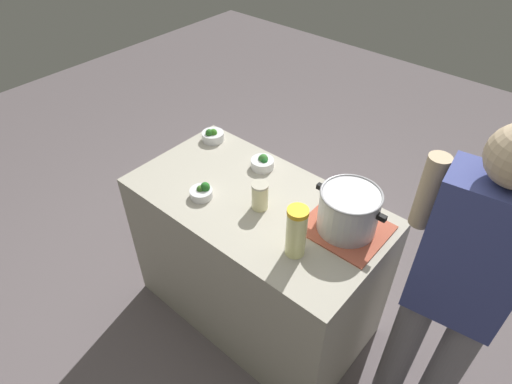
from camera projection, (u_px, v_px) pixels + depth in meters
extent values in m
plane|color=#645A5D|center=(256.00, 307.00, 2.69)|extent=(8.00, 8.00, 0.00)
cube|color=#ACA696|center=(256.00, 260.00, 2.40)|extent=(1.30, 0.70, 0.89)
cube|color=#B6563F|center=(345.00, 228.00, 1.96)|extent=(0.36, 0.32, 0.01)
cylinder|color=#B7B7BC|center=(348.00, 211.00, 1.89)|extent=(0.26, 0.26, 0.20)
torus|color=#99999E|center=(352.00, 194.00, 1.83)|extent=(0.27, 0.27, 0.01)
cube|color=black|center=(321.00, 187.00, 1.93)|extent=(0.04, 0.02, 0.02)
cube|color=black|center=(382.00, 218.00, 1.78)|extent=(0.04, 0.02, 0.02)
cylinder|color=#EFED9D|center=(296.00, 234.00, 1.78)|extent=(0.09, 0.09, 0.23)
cylinder|color=yellow|center=(298.00, 212.00, 1.70)|extent=(0.09, 0.09, 0.02)
ellipsoid|color=yellow|center=(299.00, 231.00, 1.76)|extent=(0.04, 0.04, 0.01)
cylinder|color=beige|center=(260.00, 197.00, 2.03)|extent=(0.08, 0.08, 0.13)
cylinder|color=#B2AD99|center=(260.00, 185.00, 1.99)|extent=(0.08, 0.08, 0.01)
cylinder|color=silver|center=(262.00, 164.00, 2.30)|extent=(0.12, 0.12, 0.05)
ellipsoid|color=#3A7D34|center=(263.00, 159.00, 2.28)|extent=(0.05, 0.05, 0.06)
ellipsoid|color=#206A29|center=(264.00, 161.00, 2.27)|extent=(0.04, 0.04, 0.04)
ellipsoid|color=#226626|center=(262.00, 159.00, 2.29)|extent=(0.05, 0.05, 0.05)
cylinder|color=silver|center=(213.00, 136.00, 2.50)|extent=(0.13, 0.13, 0.05)
ellipsoid|color=#32741F|center=(213.00, 133.00, 2.48)|extent=(0.04, 0.04, 0.05)
ellipsoid|color=#296722|center=(209.00, 133.00, 2.47)|extent=(0.05, 0.05, 0.05)
cylinder|color=silver|center=(201.00, 193.00, 2.12)|extent=(0.11, 0.11, 0.04)
ellipsoid|color=#3B6F28|center=(200.00, 189.00, 2.11)|extent=(0.04, 0.04, 0.04)
ellipsoid|color=#246B23|center=(205.00, 187.00, 2.11)|extent=(0.05, 0.05, 0.05)
cylinder|color=gray|center=(402.00, 346.00, 2.04)|extent=(0.14, 0.14, 0.82)
cylinder|color=gray|center=(444.00, 372.00, 1.94)|extent=(0.14, 0.14, 0.82)
cube|color=#3B4383|center=(474.00, 253.00, 1.52)|extent=(0.36, 0.24, 0.63)
cylinder|color=tan|center=(429.00, 192.00, 1.52)|extent=(0.08, 0.08, 0.30)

